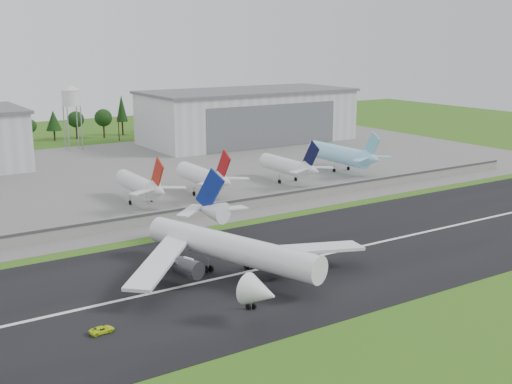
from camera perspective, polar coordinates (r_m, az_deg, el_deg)
ground at (r=143.53m, az=8.80°, el=-6.61°), size 600.00×600.00×0.00m
runway at (r=150.68m, az=6.28°, el=-5.53°), size 320.00×60.00×0.10m
runway_centerline at (r=150.66m, az=6.28°, el=-5.51°), size 220.00×1.00×0.02m
apron at (r=243.11m, az=-10.17°, el=1.63°), size 320.00×150.00×0.10m
blast_fence at (r=185.73m, az=-2.42°, el=-1.25°), size 240.00×0.61×3.50m
hangar_east at (r=314.67m, az=-0.73°, el=6.80°), size 102.00×47.00×25.20m
water_tower at (r=298.87m, az=-16.13°, el=8.23°), size 8.40×8.40×29.40m
utility_poles at (r=317.45m, az=-15.77°, el=4.05°), size 230.00×3.00×12.00m
treeline at (r=331.69m, az=-16.54°, el=4.38°), size 320.00×16.00×22.00m
main_airliner at (r=134.83m, az=-2.17°, el=-5.58°), size 54.17×57.63×18.17m
ground_vehicle at (r=114.39m, az=-13.55°, el=-11.81°), size 4.41×2.34×1.18m
parked_jet_red_a at (r=195.99m, az=-10.09°, el=0.58°), size 7.36×31.29×16.46m
parked_jet_red_b at (r=204.98m, az=-4.52°, el=1.36°), size 7.36×31.29×16.64m
parked_jet_navy at (r=222.23m, az=3.06°, el=2.30°), size 7.36×31.29×16.55m
parked_jet_skyblue at (r=243.41m, az=7.84°, el=3.29°), size 7.36×37.29×17.14m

